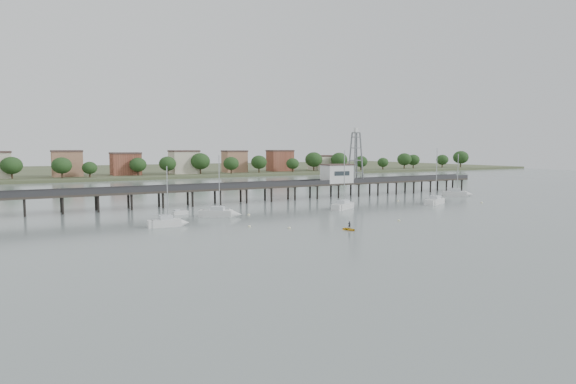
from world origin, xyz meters
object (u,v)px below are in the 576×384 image
sailboat_b (224,213)px  sailboat_c (346,205)px  sailboat_a (171,223)px  lattice_tower (356,157)px  sailboat_d (437,201)px  sailboat_e (460,194)px  white_tender (180,213)px  yellow_dinghy (349,230)px  pier (256,187)px

sailboat_b → sailboat_c: bearing=32.0°
sailboat_a → sailboat_c: sailboat_c is taller
sailboat_a → sailboat_c: (42.04, 6.20, -0.02)m
lattice_tower → sailboat_d: bearing=-75.0°
sailboat_b → sailboat_d: size_ratio=0.90×
sailboat_e → white_tender: size_ratio=3.82×
sailboat_a → sailboat_b: bearing=30.2°
sailboat_d → sailboat_c: bearing=149.0°
sailboat_c → white_tender: bearing=138.2°
sailboat_a → sailboat_d: sailboat_d is taller
sailboat_a → sailboat_d: size_ratio=0.76×
sailboat_b → sailboat_c: 29.56m
sailboat_a → yellow_dinghy: 31.16m
lattice_tower → white_tender: 58.18m
pier → yellow_dinghy: 46.71m
sailboat_c → yellow_dinghy: 29.70m
lattice_tower → yellow_dinghy: 59.63m
yellow_dinghy → sailboat_c: bearing=43.1°
sailboat_c → sailboat_a: bearing=158.9°
pier → sailboat_e: bearing=-13.8°
sailboat_a → yellow_dinghy: (25.23, -18.28, -0.65)m
sailboat_b → white_tender: bearing=166.9°
sailboat_c → sailboat_e: bearing=-20.1°
pier → sailboat_a: bearing=-136.5°
lattice_tower → sailboat_e: 32.07m
pier → lattice_tower: 32.34m
white_tender → yellow_dinghy: 37.90m
sailboat_d → sailboat_b: bearing=151.9°
sailboat_d → white_tender: (-62.15, 10.99, -0.25)m
sailboat_e → white_tender: bearing=-140.0°
sailboat_d → sailboat_e: bearing=3.7°
lattice_tower → sailboat_a: bearing=-155.3°
sailboat_e → sailboat_c: size_ratio=0.91×
pier → yellow_dinghy: pier is taller
sailboat_b → sailboat_e: size_ratio=1.02×
white_tender → sailboat_e: bearing=-8.2°
white_tender → yellow_dinghy: bearing=-66.8°
sailboat_a → white_tender: bearing=69.7°
sailboat_d → white_tender: 63.11m
pier → sailboat_d: bearing=-33.1°
sailboat_a → sailboat_e: 88.90m
sailboat_b → pier: bearing=84.5°
sailboat_a → sailboat_d: (67.76, 3.16, -0.02)m
sailboat_a → white_tender: sailboat_a is taller
pier → yellow_dinghy: bearing=-95.4°
sailboat_d → yellow_dinghy: size_ratio=5.70×
yellow_dinghy → sailboat_a: bearing=131.7°
pier → sailboat_c: (12.46, -21.87, -3.16)m
sailboat_e → yellow_dinghy: size_ratio=5.00×
sailboat_e → sailboat_d: size_ratio=0.88×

